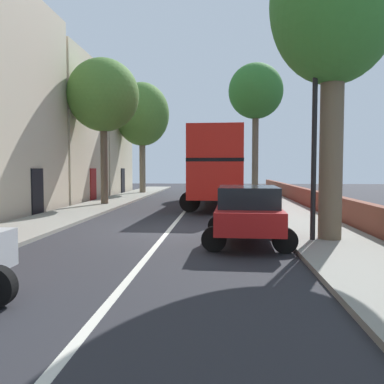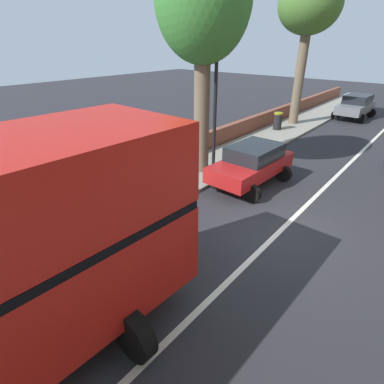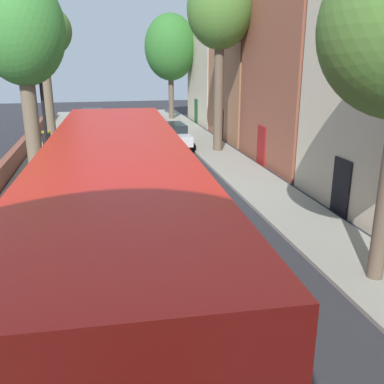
% 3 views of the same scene
% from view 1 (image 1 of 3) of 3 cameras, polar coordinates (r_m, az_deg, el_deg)
% --- Properties ---
extents(ground_plane, '(84.00, 84.00, 0.00)m').
position_cam_1_polar(ground_plane, '(13.83, -3.23, -5.39)').
color(ground_plane, '#28282D').
extents(road_centre_line, '(0.16, 54.00, 0.01)m').
position_cam_1_polar(road_centre_line, '(13.83, -3.23, -5.38)').
color(road_centre_line, silver).
rests_on(road_centre_line, ground).
extents(sidewalk_left, '(2.60, 60.00, 0.12)m').
position_cam_1_polar(sidewalk_left, '(15.23, -21.91, -4.59)').
color(sidewalk_left, gray).
rests_on(sidewalk_left, ground).
extents(sidewalk_right, '(2.60, 60.00, 0.12)m').
position_cam_1_polar(sidewalk_right, '(14.08, 17.05, -5.14)').
color(sidewalk_right, gray).
rests_on(sidewalk_right, ground).
extents(boundary_wall_right, '(0.36, 54.00, 0.99)m').
position_cam_1_polar(boundary_wall_right, '(14.45, 23.09, -3.30)').
color(boundary_wall_right, brown).
rests_on(boundary_wall_right, ground).
extents(double_decker_bus, '(3.86, 11.39, 4.06)m').
position_cam_1_polar(double_decker_bus, '(23.11, 3.94, 3.98)').
color(double_decker_bus, red).
rests_on(double_decker_bus, ground).
extents(parked_car_red_right_1, '(2.49, 3.99, 1.61)m').
position_cam_1_polar(parked_car_red_right_1, '(11.33, 7.89, -2.69)').
color(parked_car_red_right_1, '#AD1919').
rests_on(parked_car_red_right_1, ground).
extents(parked_car_white_right_3, '(2.59, 4.29, 1.75)m').
position_cam_1_polar(parked_car_white_right_3, '(34.18, 5.30, 1.47)').
color(parked_car_white_right_3, silver).
rests_on(parked_car_white_right_3, ground).
extents(street_tree_left_0, '(3.95, 3.95, 8.05)m').
position_cam_1_polar(street_tree_left_0, '(23.51, -12.41, 13.12)').
color(street_tree_left_0, brown).
rests_on(street_tree_left_0, sidewalk_left).
extents(street_tree_left_2, '(4.42, 4.42, 9.00)m').
position_cam_1_polar(street_tree_left_2, '(33.91, -7.06, 10.77)').
color(street_tree_left_2, '#7A6B56').
rests_on(street_tree_left_2, sidewalk_left).
extents(street_tree_right_3, '(3.50, 3.50, 8.74)m').
position_cam_1_polar(street_tree_right_3, '(12.74, 19.42, 23.32)').
color(street_tree_right_3, brown).
rests_on(street_tree_right_3, sidewalk_right).
extents(street_tree_right_5, '(4.56, 4.56, 10.77)m').
position_cam_1_polar(street_tree_right_5, '(35.23, 8.99, 13.74)').
color(street_tree_right_5, brown).
rests_on(street_tree_right_5, sidewalk_right).
extents(lamppost_right, '(0.32, 0.32, 6.31)m').
position_cam_1_polar(lamppost_right, '(11.76, 16.94, 11.54)').
color(lamppost_right, black).
rests_on(lamppost_right, sidewalk_right).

